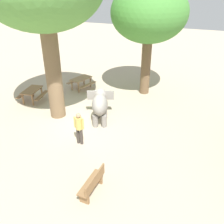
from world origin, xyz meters
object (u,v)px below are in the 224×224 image
Objects in this scene: elephant at (100,104)px; wooden_bench at (93,183)px; shade_tree_main at (149,13)px; picnic_table_near at (32,92)px; person_handler at (79,126)px; picnic_table_far at (81,81)px.

wooden_bench is (4.95, 1.78, -0.52)m from elephant.
picnic_table_near is at bearing -59.55° from shade_tree_main.
elephant is 5.28m from wooden_bench.
wooden_bench is (2.59, 1.83, -0.48)m from person_handler.
person_handler is 0.24× the size of shade_tree_main.
wooden_bench is 8.78m from picnic_table_near.
shade_tree_main is 8.58m from picnic_table_near.
shade_tree_main is 3.66× the size of picnic_table_far.
elephant is 0.33× the size of shade_tree_main.
picnic_table_near is (3.71, -6.31, -4.47)m from shade_tree_main.
elephant is at bearing 23.23° from wooden_bench.
shade_tree_main is 4.07× the size of picnic_table_near.
elephant is 1.38× the size of person_handler.
picnic_table_near is (-3.07, -4.88, -0.36)m from person_handler.
person_handler is 3.20m from wooden_bench.
person_handler is 8.06m from shade_tree_main.
person_handler is 1.14× the size of wooden_bench.
person_handler reaches higher than wooden_bench.
person_handler is (2.36, -0.05, -0.04)m from elephant.
elephant is at bearing 74.08° from picnic_table_near.
wooden_bench is at bearing 46.46° from picnic_table_far.
shade_tree_main reaches higher than picnic_table_far.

